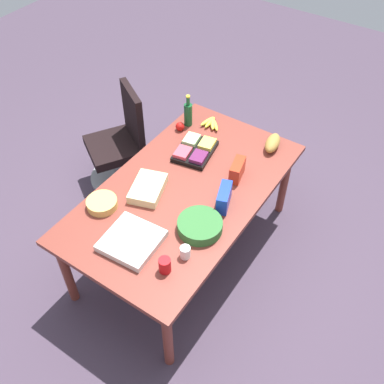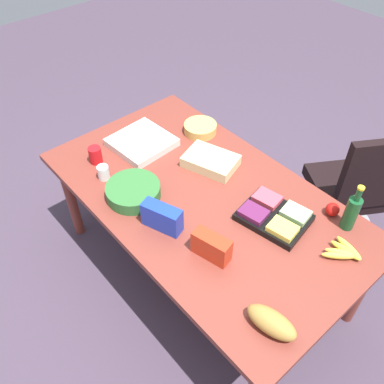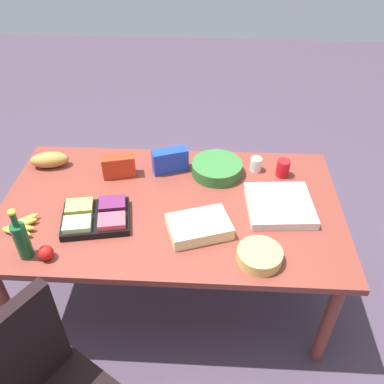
{
  "view_description": "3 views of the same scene",
  "coord_description": "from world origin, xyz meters",
  "px_view_note": "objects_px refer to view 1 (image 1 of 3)",
  "views": [
    {
      "loc": [
        1.95,
        1.37,
        3.18
      ],
      "look_at": [
        0.04,
        0.09,
        0.81
      ],
      "focal_mm": 42.07,
      "sensor_mm": 36.0,
      "label": 1
    },
    {
      "loc": [
        -1.24,
        1.16,
        2.46
      ],
      "look_at": [
        0.04,
        0.06,
        0.79
      ],
      "focal_mm": 38.63,
      "sensor_mm": 36.0,
      "label": 2
    },
    {
      "loc": [
        0.22,
        -1.77,
        2.3
      ],
      "look_at": [
        0.12,
        0.06,
        0.8
      ],
      "focal_mm": 38.33,
      "sensor_mm": 36.0,
      "label": 3
    }
  ],
  "objects_px": {
    "chip_bag_blue": "(224,197)",
    "apple_red": "(180,126)",
    "paper_cup": "(185,252)",
    "red_solo_cup": "(165,265)",
    "fruit_platter": "(195,150)",
    "banana_bunch": "(211,123)",
    "chip_bag_red": "(237,170)",
    "pizza_box": "(132,241)",
    "sheet_cake": "(148,188)",
    "salad_bowl": "(200,226)",
    "conference_table": "(185,196)",
    "bread_loaf": "(273,143)",
    "wine_bottle": "(188,114)",
    "chip_bowl": "(102,203)",
    "office_chair": "(121,149)"
  },
  "relations": [
    {
      "from": "bread_loaf",
      "to": "chip_bag_red",
      "type": "distance_m",
      "value": 0.47
    },
    {
      "from": "apple_red",
      "to": "banana_bunch",
      "type": "xyz_separation_m",
      "value": [
        -0.21,
        0.19,
        -0.01
      ]
    },
    {
      "from": "banana_bunch",
      "to": "wine_bottle",
      "type": "bearing_deg",
      "value": -60.38
    },
    {
      "from": "apple_red",
      "to": "wine_bottle",
      "type": "height_order",
      "value": "wine_bottle"
    },
    {
      "from": "pizza_box",
      "to": "apple_red",
      "type": "relative_size",
      "value": 4.74
    },
    {
      "from": "paper_cup",
      "to": "bread_loaf",
      "type": "distance_m",
      "value": 1.31
    },
    {
      "from": "sheet_cake",
      "to": "salad_bowl",
      "type": "xyz_separation_m",
      "value": [
        0.09,
        0.52,
        0.0
      ]
    },
    {
      "from": "bread_loaf",
      "to": "wine_bottle",
      "type": "bearing_deg",
      "value": -80.71
    },
    {
      "from": "conference_table",
      "to": "chip_bowl",
      "type": "distance_m",
      "value": 0.63
    },
    {
      "from": "chip_bag_red",
      "to": "wine_bottle",
      "type": "xyz_separation_m",
      "value": [
        -0.34,
        -0.69,
        0.04
      ]
    },
    {
      "from": "fruit_platter",
      "to": "banana_bunch",
      "type": "height_order",
      "value": "fruit_platter"
    },
    {
      "from": "office_chair",
      "to": "bread_loaf",
      "type": "bearing_deg",
      "value": 106.27
    },
    {
      "from": "red_solo_cup",
      "to": "banana_bunch",
      "type": "bearing_deg",
      "value": -158.77
    },
    {
      "from": "sheet_cake",
      "to": "chip_bag_blue",
      "type": "distance_m",
      "value": 0.58
    },
    {
      "from": "conference_table",
      "to": "banana_bunch",
      "type": "height_order",
      "value": "banana_bunch"
    },
    {
      "from": "chip_bag_blue",
      "to": "chip_bag_red",
      "type": "relative_size",
      "value": 1.1
    },
    {
      "from": "bread_loaf",
      "to": "apple_red",
      "type": "distance_m",
      "value": 0.8
    },
    {
      "from": "sheet_cake",
      "to": "conference_table",
      "type": "bearing_deg",
      "value": 129.01
    },
    {
      "from": "chip_bag_red",
      "to": "chip_bag_blue",
      "type": "bearing_deg",
      "value": 12.52
    },
    {
      "from": "chip_bag_blue",
      "to": "red_solo_cup",
      "type": "bearing_deg",
      "value": -1.26
    },
    {
      "from": "paper_cup",
      "to": "chip_bag_red",
      "type": "height_order",
      "value": "chip_bag_red"
    },
    {
      "from": "office_chair",
      "to": "chip_bowl",
      "type": "height_order",
      "value": "office_chair"
    },
    {
      "from": "chip_bag_red",
      "to": "banana_bunch",
      "type": "height_order",
      "value": "chip_bag_red"
    },
    {
      "from": "paper_cup",
      "to": "apple_red",
      "type": "relative_size",
      "value": 1.18
    },
    {
      "from": "conference_table",
      "to": "pizza_box",
      "type": "bearing_deg",
      "value": -0.58
    },
    {
      "from": "office_chair",
      "to": "pizza_box",
      "type": "relative_size",
      "value": 2.76
    },
    {
      "from": "conference_table",
      "to": "chip_bag_blue",
      "type": "distance_m",
      "value": 0.36
    },
    {
      "from": "fruit_platter",
      "to": "office_chair",
      "type": "bearing_deg",
      "value": -91.06
    },
    {
      "from": "conference_table",
      "to": "bread_loaf",
      "type": "height_order",
      "value": "bread_loaf"
    },
    {
      "from": "conference_table",
      "to": "fruit_platter",
      "type": "xyz_separation_m",
      "value": [
        -0.39,
        -0.16,
        0.1
      ]
    },
    {
      "from": "chip_bag_red",
      "to": "apple_red",
      "type": "bearing_deg",
      "value": -108.29
    },
    {
      "from": "bread_loaf",
      "to": "pizza_box",
      "type": "bearing_deg",
      "value": -13.25
    },
    {
      "from": "chip_bag_blue",
      "to": "pizza_box",
      "type": "xyz_separation_m",
      "value": [
        0.65,
        -0.33,
        -0.05
      ]
    },
    {
      "from": "chip_bowl",
      "to": "paper_cup",
      "type": "bearing_deg",
      "value": 87.64
    },
    {
      "from": "fruit_platter",
      "to": "banana_bunch",
      "type": "bearing_deg",
      "value": -167.17
    },
    {
      "from": "pizza_box",
      "to": "apple_red",
      "type": "bearing_deg",
      "value": -164.11
    },
    {
      "from": "fruit_platter",
      "to": "chip_bowl",
      "type": "distance_m",
      "value": 0.9
    },
    {
      "from": "chip_bag_blue",
      "to": "apple_red",
      "type": "bearing_deg",
      "value": -125.23
    },
    {
      "from": "chip_bag_blue",
      "to": "red_solo_cup",
      "type": "relative_size",
      "value": 2.0
    },
    {
      "from": "paper_cup",
      "to": "red_solo_cup",
      "type": "bearing_deg",
      "value": -15.57
    },
    {
      "from": "conference_table",
      "to": "fruit_platter",
      "type": "distance_m",
      "value": 0.44
    },
    {
      "from": "paper_cup",
      "to": "wine_bottle",
      "type": "relative_size",
      "value": 0.3
    },
    {
      "from": "paper_cup",
      "to": "red_solo_cup",
      "type": "height_order",
      "value": "red_solo_cup"
    },
    {
      "from": "sheet_cake",
      "to": "fruit_platter",
      "type": "xyz_separation_m",
      "value": [
        -0.56,
        0.05,
        -0.0
      ]
    },
    {
      "from": "wine_bottle",
      "to": "conference_table",
      "type": "bearing_deg",
      "value": 32.21
    },
    {
      "from": "banana_bunch",
      "to": "sheet_cake",
      "type": "bearing_deg",
      "value": 2.37
    },
    {
      "from": "chip_bag_red",
      "to": "sheet_cake",
      "type": "bearing_deg",
      "value": -42.42
    },
    {
      "from": "red_solo_cup",
      "to": "paper_cup",
      "type": "bearing_deg",
      "value": 164.43
    },
    {
      "from": "chip_bag_red",
      "to": "pizza_box",
      "type": "bearing_deg",
      "value": -15.32
    },
    {
      "from": "conference_table",
      "to": "banana_bunch",
      "type": "xyz_separation_m",
      "value": [
        -0.78,
        -0.25,
        0.1
      ]
    }
  ]
}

